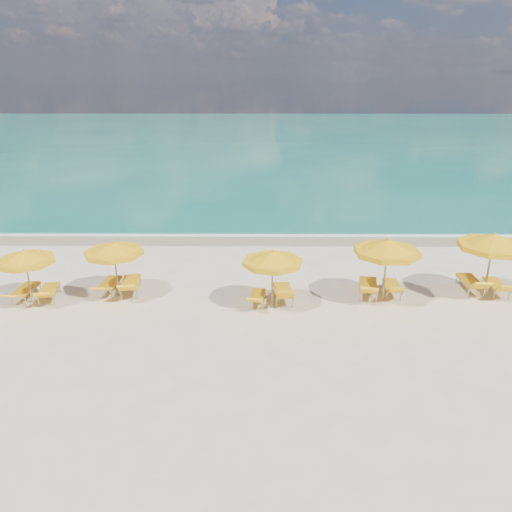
{
  "coord_description": "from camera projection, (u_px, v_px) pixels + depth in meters",
  "views": [
    {
      "loc": [
        0.13,
        -17.01,
        8.04
      ],
      "look_at": [
        0.0,
        1.5,
        1.2
      ],
      "focal_mm": 35.0,
      "sensor_mm": 36.0,
      "label": 1
    }
  ],
  "objects": [
    {
      "name": "lounger_6_right",
      "position": [
        496.0,
        288.0,
        19.2
      ],
      "size": [
        0.67,
        1.8,
        0.8
      ],
      "rotation": [
        0.0,
        0.0,
        -0.05
      ],
      "color": "#A5A8AD",
      "rests_on": "ground"
    },
    {
      "name": "lounger_3_right",
      "position": [
        131.0,
        287.0,
        19.23
      ],
      "size": [
        0.91,
        2.09,
        0.87
      ],
      "rotation": [
        0.0,
        0.0,
        0.12
      ],
      "color": "#A5A8AD",
      "rests_on": "ground"
    },
    {
      "name": "wet_sand_band",
      "position": [
        257.0,
        238.0,
        25.68
      ],
      "size": [
        120.0,
        2.6,
        0.01
      ],
      "primitive_type": "cube",
      "color": "tan",
      "rests_on": "ground"
    },
    {
      "name": "lounger_3_left",
      "position": [
        110.0,
        287.0,
        19.27
      ],
      "size": [
        0.71,
        1.91,
        0.72
      ],
      "rotation": [
        0.0,
        0.0,
        -0.06
      ],
      "color": "#A5A8AD",
      "rests_on": "ground"
    },
    {
      "name": "lounger_6_left",
      "position": [
        470.0,
        286.0,
        19.38
      ],
      "size": [
        0.71,
        1.99,
        0.89
      ],
      "rotation": [
        0.0,
        0.0,
        -0.02
      ],
      "color": "#A5A8AD",
      "rests_on": "ground"
    },
    {
      "name": "foam_line",
      "position": [
        257.0,
        233.0,
        26.43
      ],
      "size": [
        120.0,
        1.2,
        0.03
      ],
      "primitive_type": "cube",
      "color": "white",
      "rests_on": "ground"
    },
    {
      "name": "lounger_4_right",
      "position": [
        283.0,
        295.0,
        18.55
      ],
      "size": [
        0.74,
        1.89,
        0.91
      ],
      "rotation": [
        0.0,
        0.0,
        0.06
      ],
      "color": "#A5A8AD",
      "rests_on": "ground"
    },
    {
      "name": "whitecap_far",
      "position": [
        355.0,
        176.0,
        41.2
      ],
      "size": [
        18.0,
        0.3,
        0.05
      ],
      "primitive_type": "cube",
      "color": "white",
      "rests_on": "ground"
    },
    {
      "name": "lounger_5_left",
      "position": [
        368.0,
        290.0,
        19.0
      ],
      "size": [
        1.03,
        2.12,
        0.87
      ],
      "rotation": [
        0.0,
        0.0,
        -0.19
      ],
      "color": "#A5A8AD",
      "rests_on": "ground"
    },
    {
      "name": "umbrella_3",
      "position": [
        114.0,
        249.0,
        18.42
      ],
      "size": [
        2.36,
        2.36,
        2.23
      ],
      "rotation": [
        0.0,
        0.0,
        0.08
      ],
      "color": "tan",
      "rests_on": "ground"
    },
    {
      "name": "whitecap_near",
      "position": [
        172.0,
        195.0,
        34.73
      ],
      "size": [
        14.0,
        0.36,
        0.05
      ],
      "primitive_type": "cube",
      "color": "white",
      "rests_on": "ground"
    },
    {
      "name": "lounger_4_left",
      "position": [
        257.0,
        299.0,
        18.3
      ],
      "size": [
        0.7,
        1.65,
        0.7
      ],
      "rotation": [
        0.0,
        0.0,
        -0.11
      ],
      "color": "#A5A8AD",
      "rests_on": "ground"
    },
    {
      "name": "lounger_2_right",
      "position": [
        49.0,
        294.0,
        18.69
      ],
      "size": [
        0.91,
        1.86,
        0.77
      ],
      "rotation": [
        0.0,
        0.0,
        0.19
      ],
      "color": "#A5A8AD",
      "rests_on": "ground"
    },
    {
      "name": "umbrella_2",
      "position": [
        25.0,
        257.0,
        17.85
      ],
      "size": [
        2.3,
        2.3,
        2.12
      ],
      "rotation": [
        0.0,
        0.0,
        0.11
      ],
      "color": "tan",
      "rests_on": "ground"
    },
    {
      "name": "lounger_5_right",
      "position": [
        392.0,
        289.0,
        19.1
      ],
      "size": [
        0.71,
        1.78,
        0.75
      ],
      "rotation": [
        0.0,
        0.0,
        -0.08
      ],
      "color": "#A5A8AD",
      "rests_on": "ground"
    },
    {
      "name": "umbrella_5",
      "position": [
        387.0,
        248.0,
        17.95
      ],
      "size": [
        3.15,
        3.15,
        2.46
      ],
      "rotation": [
        0.0,
        0.0,
        -0.38
      ],
      "color": "tan",
      "rests_on": "ground"
    },
    {
      "name": "umbrella_6",
      "position": [
        493.0,
        242.0,
        18.29
      ],
      "size": [
        3.12,
        3.12,
        2.56
      ],
      "rotation": [
        0.0,
        0.0,
        0.28
      ],
      "color": "tan",
      "rests_on": "ground"
    },
    {
      "name": "ocean",
      "position": [
        258.0,
        139.0,
        63.76
      ],
      "size": [
        120.0,
        80.0,
        0.3
      ],
      "primitive_type": "cube",
      "color": "#116553",
      "rests_on": "ground"
    },
    {
      "name": "umbrella_4",
      "position": [
        272.0,
        259.0,
        17.55
      ],
      "size": [
        2.53,
        2.53,
        2.2
      ],
      "rotation": [
        0.0,
        0.0,
        0.18
      ],
      "color": "tan",
      "rests_on": "ground"
    },
    {
      "name": "lounger_2_left",
      "position": [
        26.0,
        293.0,
        18.76
      ],
      "size": [
        0.69,
        1.88,
        0.67
      ],
      "rotation": [
        0.0,
        0.0,
        -0.05
      ],
      "color": "#A5A8AD",
      "rests_on": "ground"
    },
    {
      "name": "ground_plane",
      "position": [
        256.0,
        300.0,
        18.74
      ],
      "size": [
        120.0,
        120.0,
        0.0
      ],
      "primitive_type": "plane",
      "color": "beige"
    }
  ]
}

